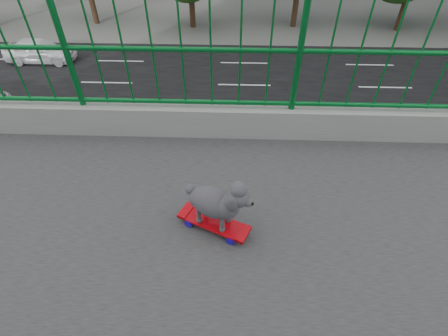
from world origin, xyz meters
name	(u,v)px	position (x,y,z in m)	size (l,w,h in m)	color
road	(245,113)	(-13.00, 0.00, 0.01)	(18.00, 90.00, 0.02)	black
railing	(315,233)	(0.00, 0.00, 7.21)	(3.00, 24.00, 1.42)	gray
skateboard	(214,223)	(-0.19, -0.67, 7.05)	(0.37, 0.55, 0.07)	red
poodle	(217,201)	(-0.18, -0.64, 7.30)	(0.33, 0.47, 0.42)	#302E33
car_4	(39,50)	(-18.80, -13.00, 0.74)	(1.74, 4.32, 1.47)	white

